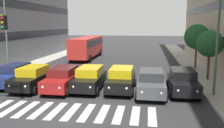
{
  "coord_description": "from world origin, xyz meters",
  "views": [
    {
      "loc": [
        -4.18,
        12.55,
        4.88
      ],
      "look_at": [
        -1.37,
        -6.42,
        1.7
      ],
      "focal_mm": 38.84,
      "sensor_mm": 36.0,
      "label": 1
    }
  ],
  "objects_px": {
    "car_2": "(121,79)",
    "bus_behind_traffic": "(87,45)",
    "car_0": "(183,81)",
    "car_6": "(14,75)",
    "car_4": "(63,79)",
    "street_tree_2": "(197,37)",
    "car_1": "(151,83)",
    "street_lamp_right": "(9,28)",
    "street_tree_1": "(210,44)",
    "car_5": "(33,78)",
    "car_3": "(90,78)",
    "street_lamp_left": "(209,27)"
  },
  "relations": [
    {
      "from": "car_2",
      "to": "bus_behind_traffic",
      "type": "bearing_deg",
      "value": -67.66
    },
    {
      "from": "car_0",
      "to": "car_6",
      "type": "bearing_deg",
      "value": -1.27
    },
    {
      "from": "car_2",
      "to": "car_4",
      "type": "height_order",
      "value": "same"
    },
    {
      "from": "street_tree_2",
      "to": "car_1",
      "type": "bearing_deg",
      "value": 64.54
    },
    {
      "from": "bus_behind_traffic",
      "to": "street_lamp_right",
      "type": "relative_size",
      "value": 1.44
    },
    {
      "from": "car_6",
      "to": "street_tree_1",
      "type": "bearing_deg",
      "value": -165.77
    },
    {
      "from": "car_5",
      "to": "car_6",
      "type": "xyz_separation_m",
      "value": [
        1.91,
        -0.73,
        0.0
      ]
    },
    {
      "from": "car_0",
      "to": "bus_behind_traffic",
      "type": "height_order",
      "value": "bus_behind_traffic"
    },
    {
      "from": "car_2",
      "to": "street_tree_2",
      "type": "xyz_separation_m",
      "value": [
        -6.92,
        -9.29,
        2.66
      ]
    },
    {
      "from": "car_1",
      "to": "car_6",
      "type": "xyz_separation_m",
      "value": [
        10.73,
        -1.0,
        0.0
      ]
    },
    {
      "from": "car_3",
      "to": "street_tree_2",
      "type": "bearing_deg",
      "value": -134.79
    },
    {
      "from": "car_1",
      "to": "car_3",
      "type": "relative_size",
      "value": 1.0
    },
    {
      "from": "bus_behind_traffic",
      "to": "street_lamp_left",
      "type": "distance_m",
      "value": 21.15
    },
    {
      "from": "bus_behind_traffic",
      "to": "street_tree_1",
      "type": "distance_m",
      "value": 18.29
    },
    {
      "from": "street_lamp_left",
      "to": "car_1",
      "type": "bearing_deg",
      "value": 2.09
    },
    {
      "from": "bus_behind_traffic",
      "to": "street_lamp_left",
      "type": "height_order",
      "value": "street_lamp_left"
    },
    {
      "from": "car_3",
      "to": "car_5",
      "type": "height_order",
      "value": "same"
    },
    {
      "from": "car_0",
      "to": "street_lamp_right",
      "type": "relative_size",
      "value": 0.61
    },
    {
      "from": "car_3",
      "to": "bus_behind_traffic",
      "type": "xyz_separation_m",
      "value": [
        4.31,
        -16.32,
        0.97
      ]
    },
    {
      "from": "street_lamp_left",
      "to": "car_6",
      "type": "bearing_deg",
      "value": -3.45
    },
    {
      "from": "car_3",
      "to": "bus_behind_traffic",
      "type": "bearing_deg",
      "value": -75.21
    },
    {
      "from": "car_6",
      "to": "street_lamp_left",
      "type": "bearing_deg",
      "value": 176.55
    },
    {
      "from": "car_3",
      "to": "car_5",
      "type": "xyz_separation_m",
      "value": [
        4.31,
        0.4,
        0.0
      ]
    },
    {
      "from": "car_1",
      "to": "car_0",
      "type": "bearing_deg",
      "value": -162.09
    },
    {
      "from": "car_0",
      "to": "car_6",
      "type": "relative_size",
      "value": 1.0
    },
    {
      "from": "car_5",
      "to": "street_lamp_left",
      "type": "height_order",
      "value": "street_lamp_left"
    },
    {
      "from": "car_6",
      "to": "street_tree_2",
      "type": "bearing_deg",
      "value": -149.77
    },
    {
      "from": "street_lamp_right",
      "to": "car_0",
      "type": "bearing_deg",
      "value": 167.17
    },
    {
      "from": "car_4",
      "to": "car_6",
      "type": "bearing_deg",
      "value": -10.01
    },
    {
      "from": "car_2",
      "to": "car_3",
      "type": "bearing_deg",
      "value": 1.81
    },
    {
      "from": "car_5",
      "to": "street_lamp_left",
      "type": "relative_size",
      "value": 0.6
    },
    {
      "from": "car_5",
      "to": "street_lamp_right",
      "type": "distance_m",
      "value": 6.62
    },
    {
      "from": "car_3",
      "to": "car_4",
      "type": "height_order",
      "value": "same"
    },
    {
      "from": "car_1",
      "to": "car_4",
      "type": "bearing_deg",
      "value": -2.16
    },
    {
      "from": "street_lamp_left",
      "to": "street_tree_1",
      "type": "height_order",
      "value": "street_lamp_left"
    },
    {
      "from": "street_tree_1",
      "to": "car_3",
      "type": "bearing_deg",
      "value": 24.5
    },
    {
      "from": "car_6",
      "to": "bus_behind_traffic",
      "type": "bearing_deg",
      "value": -96.81
    },
    {
      "from": "bus_behind_traffic",
      "to": "car_2",
      "type": "bearing_deg",
      "value": 112.34
    },
    {
      "from": "car_3",
      "to": "street_lamp_right",
      "type": "xyz_separation_m",
      "value": [
        8.26,
        -3.45,
        3.65
      ]
    },
    {
      "from": "car_2",
      "to": "street_tree_2",
      "type": "bearing_deg",
      "value": -126.71
    },
    {
      "from": "car_4",
      "to": "street_tree_2",
      "type": "distance_m",
      "value": 15.13
    },
    {
      "from": "street_lamp_left",
      "to": "street_lamp_right",
      "type": "relative_size",
      "value": 1.01
    },
    {
      "from": "car_4",
      "to": "street_tree_1",
      "type": "distance_m",
      "value": 12.49
    },
    {
      "from": "car_6",
      "to": "car_2",
      "type": "bearing_deg",
      "value": 178.34
    },
    {
      "from": "car_3",
      "to": "car_2",
      "type": "bearing_deg",
      "value": -178.19
    },
    {
      "from": "car_0",
      "to": "car_5",
      "type": "height_order",
      "value": "same"
    },
    {
      "from": "car_2",
      "to": "street_lamp_left",
      "type": "distance_m",
      "value": 6.94
    },
    {
      "from": "car_0",
      "to": "car_4",
      "type": "height_order",
      "value": "same"
    },
    {
      "from": "street_lamp_left",
      "to": "street_tree_1",
      "type": "bearing_deg",
      "value": -104.59
    },
    {
      "from": "street_tree_1",
      "to": "street_tree_2",
      "type": "xyz_separation_m",
      "value": [
        0.11,
        -5.08,
        0.33
      ]
    }
  ]
}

